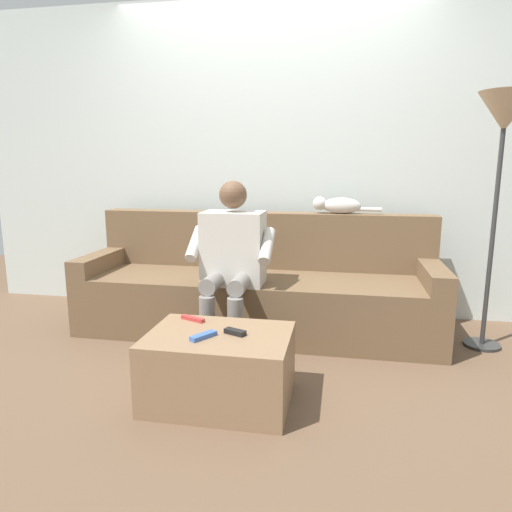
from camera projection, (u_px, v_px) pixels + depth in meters
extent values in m
plane|color=brown|center=(236.00, 369.00, 2.80)|extent=(8.00, 8.00, 0.00)
cube|color=silver|center=(270.00, 160.00, 3.78)|extent=(5.11, 0.06, 2.52)
cube|color=brown|center=(255.00, 307.00, 3.34)|extent=(2.30, 0.61, 0.42)
cube|color=brown|center=(264.00, 266.00, 3.68)|extent=(2.60, 0.19, 0.86)
cube|color=brown|center=(433.00, 308.00, 3.10)|extent=(0.15, 0.61, 0.55)
cube|color=brown|center=(99.00, 290.00, 3.55)|extent=(0.15, 0.61, 0.55)
cube|color=#8C6B4C|center=(219.00, 367.00, 2.40)|extent=(0.73, 0.53, 0.37)
cube|color=beige|center=(234.00, 248.00, 3.11)|extent=(0.41, 0.27, 0.49)
sphere|color=brown|center=(233.00, 195.00, 3.04)|extent=(0.18, 0.18, 0.18)
cylinder|color=gray|center=(241.00, 282.00, 2.97)|extent=(0.11, 0.34, 0.11)
cylinder|color=gray|center=(214.00, 281.00, 3.00)|extent=(0.11, 0.34, 0.11)
cylinder|color=gray|center=(235.00, 331.00, 2.85)|extent=(0.10, 0.10, 0.42)
cylinder|color=gray|center=(207.00, 329.00, 2.88)|extent=(0.10, 0.10, 0.42)
cylinder|color=beige|center=(267.00, 246.00, 2.98)|extent=(0.08, 0.27, 0.22)
cylinder|color=beige|center=(195.00, 243.00, 3.07)|extent=(0.08, 0.27, 0.22)
ellipsoid|color=silver|center=(342.00, 206.00, 3.48)|extent=(0.29, 0.11, 0.12)
sphere|color=silver|center=(320.00, 203.00, 3.50)|extent=(0.10, 0.10, 0.10)
cone|color=silver|center=(321.00, 198.00, 3.52)|extent=(0.04, 0.04, 0.03)
cone|color=silver|center=(320.00, 198.00, 3.47)|extent=(0.04, 0.04, 0.03)
cylinder|color=silver|center=(369.00, 209.00, 3.44)|extent=(0.18, 0.03, 0.03)
cube|color=black|center=(235.00, 332.00, 2.36)|extent=(0.12, 0.08, 0.03)
cube|color=#3860B7|center=(203.00, 336.00, 2.31)|extent=(0.12, 0.15, 0.02)
cube|color=#B73333|center=(193.00, 319.00, 2.57)|extent=(0.15, 0.09, 0.02)
cylinder|color=#2D2D2D|center=(482.00, 345.00, 3.16)|extent=(0.24, 0.24, 0.02)
cylinder|color=#333333|center=(493.00, 236.00, 3.02)|extent=(0.03, 0.03, 1.52)
cone|color=tan|center=(505.00, 111.00, 2.86)|extent=(0.33, 0.33, 0.25)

